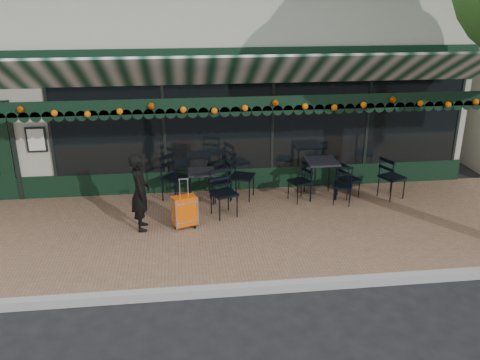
{
  "coord_description": "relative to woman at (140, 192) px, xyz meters",
  "views": [
    {
      "loc": [
        -0.65,
        -6.89,
        4.51
      ],
      "look_at": [
        0.38,
        1.6,
        1.28
      ],
      "focal_mm": 38.0,
      "sensor_mm": 36.0,
      "label": 1
    }
  ],
  "objects": [
    {
      "name": "chair_a_right",
      "position": [
        4.46,
        1.08,
        -0.35
      ],
      "size": [
        0.52,
        0.52,
        0.81
      ],
      "primitive_type": null,
      "rotation": [
        0.0,
        0.0,
        1.94
      ],
      "color": "black",
      "rests_on": "sidewalk"
    },
    {
      "name": "chair_solo",
      "position": [
        0.66,
        1.35,
        -0.25
      ],
      "size": [
        0.71,
        0.71,
        1.01
      ],
      "primitive_type": null,
      "rotation": [
        0.0,
        0.0,
        0.88
      ],
      "color": "black",
      "rests_on": "sidewalk"
    },
    {
      "name": "chair_b_left",
      "position": [
        1.62,
        1.23,
        -0.33
      ],
      "size": [
        0.51,
        0.51,
        0.85
      ],
      "primitive_type": null,
      "rotation": [
        0.0,
        0.0,
        -1.34
      ],
      "color": "black",
      "rests_on": "sidewalk"
    },
    {
      "name": "woman",
      "position": [
        0.0,
        0.0,
        0.0
      ],
      "size": [
        0.39,
        0.57,
        1.51
      ],
      "primitive_type": "imported",
      "rotation": [
        0.0,
        0.0,
        1.64
      ],
      "color": "black",
      "rests_on": "sidewalk"
    },
    {
      "name": "chair_a_extra",
      "position": [
        5.38,
        0.91,
        -0.28
      ],
      "size": [
        0.62,
        0.62,
        0.95
      ],
      "primitive_type": null,
      "rotation": [
        0.0,
        0.0,
        1.96
      ],
      "color": "black",
      "rests_on": "sidewalk"
    },
    {
      "name": "ground",
      "position": [
        1.45,
        -2.15,
        -0.9
      ],
      "size": [
        80.0,
        80.0,
        0.0
      ],
      "primitive_type": "plane",
      "color": "black",
      "rests_on": "ground"
    },
    {
      "name": "chair_a_front",
      "position": [
        4.21,
        0.72,
        -0.35
      ],
      "size": [
        0.52,
        0.52,
        0.8
      ],
      "primitive_type": null,
      "rotation": [
        0.0,
        0.0,
        -0.38
      ],
      "color": "black",
      "rests_on": "sidewalk"
    },
    {
      "name": "suitcase",
      "position": [
        0.82,
        -0.05,
        -0.42
      ],
      "size": [
        0.49,
        0.38,
        1.0
      ],
      "rotation": [
        0.0,
        0.0,
        0.34
      ],
      "color": "#E55007",
      "rests_on": "sidewalk"
    },
    {
      "name": "chair_b_front",
      "position": [
        1.63,
        0.4,
        -0.27
      ],
      "size": [
        0.62,
        0.62,
        0.96
      ],
      "primitive_type": null,
      "rotation": [
        0.0,
        0.0,
        0.37
      ],
      "color": "black",
      "rests_on": "sidewalk"
    },
    {
      "name": "restaurant_building",
      "position": [
        1.46,
        5.68,
        1.37
      ],
      "size": [
        12.0,
        9.6,
        4.5
      ],
      "color": "#AAA893",
      "rests_on": "ground"
    },
    {
      "name": "sidewalk",
      "position": [
        1.45,
        -0.15,
        -0.83
      ],
      "size": [
        18.0,
        4.0,
        0.15
      ],
      "primitive_type": "cube",
      "color": "brown",
      "rests_on": "ground"
    },
    {
      "name": "chair_b_right",
      "position": [
        2.12,
        1.29,
        -0.26
      ],
      "size": [
        0.64,
        0.64,
        0.99
      ],
      "primitive_type": null,
      "rotation": [
        0.0,
        0.0,
        1.2
      ],
      "color": "black",
      "rests_on": "sidewalk"
    },
    {
      "name": "cafe_table_b",
      "position": [
        1.21,
        1.21,
        -0.13
      ],
      "size": [
        0.57,
        0.57,
        0.7
      ],
      "color": "black",
      "rests_on": "sidewalk"
    },
    {
      "name": "chair_a_left",
      "position": [
        3.34,
        1.0,
        -0.33
      ],
      "size": [
        0.56,
        0.56,
        0.85
      ],
      "primitive_type": null,
      "rotation": [
        0.0,
        0.0,
        -1.19
      ],
      "color": "black",
      "rests_on": "sidewalk"
    },
    {
      "name": "curb",
      "position": [
        1.45,
        -2.23,
        -0.83
      ],
      "size": [
        18.0,
        0.16,
        0.15
      ],
      "primitive_type": "cube",
      "color": "#9E9E99",
      "rests_on": "ground"
    },
    {
      "name": "cafe_table_a",
      "position": [
        3.84,
        1.18,
        0.0
      ],
      "size": [
        0.68,
        0.68,
        0.84
      ],
      "color": "black",
      "rests_on": "sidewalk"
    }
  ]
}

